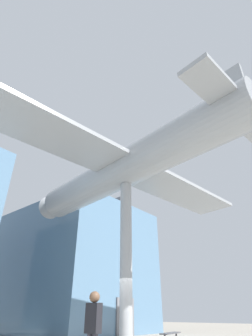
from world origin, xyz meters
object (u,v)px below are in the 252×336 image
object	(u,v)px
support_pylon_central	(126,258)
plaza_bench	(171,334)
visitor_person	(93,325)
suspended_airplane	(123,169)

from	to	relation	value
support_pylon_central	plaza_bench	world-z (taller)	support_pylon_central
support_pylon_central	visitor_person	xyz separation A→B (m)	(-3.09, -1.50, -2.20)
support_pylon_central	visitor_person	bearing A→B (deg)	-154.20
plaza_bench	suspended_airplane	bearing A→B (deg)	-169.52
suspended_airplane	visitor_person	distance (m)	7.28
visitor_person	plaza_bench	world-z (taller)	visitor_person
support_pylon_central	visitor_person	size ratio (longest dim) A/B	3.57
support_pylon_central	visitor_person	world-z (taller)	support_pylon_central
suspended_airplane	plaza_bench	bearing A→B (deg)	17.57
support_pylon_central	suspended_airplane	size ratio (longest dim) A/B	0.39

